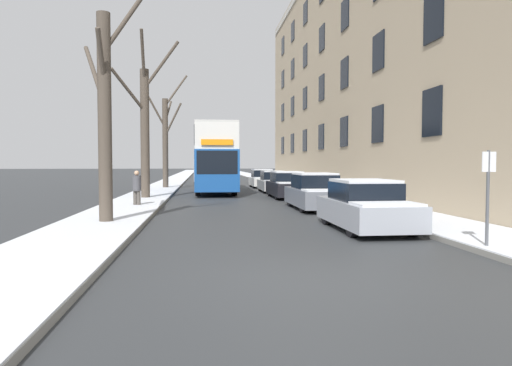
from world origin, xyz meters
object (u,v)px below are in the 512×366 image
(parked_car_3, at_px, (273,182))
(oncoming_van, at_px, (205,170))
(parked_car_2, at_px, (287,186))
(parked_car_4, at_px, (262,179))
(bare_tree_left_0, at_px, (105,111))
(bare_tree_left_2, at_px, (166,138))
(pedestrian_left_sidewalk, at_px, (137,188))
(bare_tree_left_1, at_px, (145,127))
(parked_car_1, at_px, (315,193))
(parked_car_0, at_px, (366,207))
(street_sign_post, at_px, (488,194))
(double_decker_bus, at_px, (215,156))

(parked_car_3, relative_size, oncoming_van, 0.73)
(parked_car_2, xyz_separation_m, parked_car_4, (0.00, 11.08, -0.02))
(bare_tree_left_0, height_order, oncoming_van, bare_tree_left_0)
(bare_tree_left_2, xyz_separation_m, pedestrian_left_sidewalk, (-0.12, -14.53, -2.91))
(bare_tree_left_1, bearing_deg, parked_car_4, 57.16)
(parked_car_1, bearing_deg, bare_tree_left_2, 115.54)
(bare_tree_left_2, xyz_separation_m, parked_car_4, (7.50, 1.87, -3.13))
(bare_tree_left_1, bearing_deg, parked_car_0, -56.17)
(parked_car_3, relative_size, street_sign_post, 1.79)
(bare_tree_left_2, height_order, street_sign_post, bare_tree_left_2)
(parked_car_4, bearing_deg, parked_car_1, -90.00)
(parked_car_3, distance_m, parked_car_4, 5.97)
(double_decker_bus, distance_m, parked_car_2, 6.96)
(pedestrian_left_sidewalk, bearing_deg, parked_car_4, -95.64)
(double_decker_bus, relative_size, parked_car_3, 2.73)
(bare_tree_left_1, xyz_separation_m, oncoming_van, (3.19, 20.80, -2.60))
(bare_tree_left_1, distance_m, oncoming_van, 21.20)
(bare_tree_left_2, relative_size, parked_car_4, 2.11)
(street_sign_post, bearing_deg, parked_car_1, 98.14)
(bare_tree_left_0, bearing_deg, bare_tree_left_2, 89.22)
(parked_car_4, height_order, oncoming_van, oncoming_van)
(bare_tree_left_0, distance_m, pedestrian_left_sidewalk, 6.13)
(bare_tree_left_1, xyz_separation_m, parked_car_4, (7.78, 12.05, -3.20))
(bare_tree_left_0, xyz_separation_m, bare_tree_left_1, (-0.00, 9.85, 0.29))
(bare_tree_left_1, relative_size, parked_car_1, 1.96)
(parked_car_1, distance_m, street_sign_post, 9.88)
(bare_tree_left_1, distance_m, bare_tree_left_2, 10.19)
(bare_tree_left_0, xyz_separation_m, bare_tree_left_2, (0.27, 20.04, 0.22))
(bare_tree_left_1, xyz_separation_m, double_decker_bus, (3.81, 6.40, -1.40))
(bare_tree_left_0, distance_m, parked_car_0, 8.48)
(double_decker_bus, distance_m, pedestrian_left_sidewalk, 11.46)
(oncoming_van, height_order, street_sign_post, oncoming_van)
(parked_car_0, xyz_separation_m, parked_car_2, (-0.00, 12.58, 0.01))
(bare_tree_left_2, height_order, parked_car_2, bare_tree_left_2)
(oncoming_van, bearing_deg, bare_tree_left_0, -95.92)
(double_decker_bus, height_order, street_sign_post, double_decker_bus)
(double_decker_bus, relative_size, oncoming_van, 1.98)
(bare_tree_left_0, relative_size, parked_car_1, 1.79)
(parked_car_1, xyz_separation_m, parked_car_4, (0.00, 17.57, -0.03))
(bare_tree_left_0, xyz_separation_m, parked_car_2, (7.77, 10.83, -2.89))
(double_decker_bus, xyz_separation_m, parked_car_1, (3.97, -11.92, -1.77))
(parked_car_3, bearing_deg, bare_tree_left_0, -116.00)
(double_decker_bus, height_order, oncoming_van, double_decker_bus)
(bare_tree_left_2, height_order, oncoming_van, bare_tree_left_2)
(parked_car_1, relative_size, parked_car_2, 0.96)
(pedestrian_left_sidewalk, bearing_deg, oncoming_van, -77.58)
(bare_tree_left_0, bearing_deg, bare_tree_left_1, 90.03)
(pedestrian_left_sidewalk, bearing_deg, parked_car_2, -125.79)
(parked_car_3, xyz_separation_m, oncoming_van, (-4.59, 14.72, 0.61))
(pedestrian_left_sidewalk, bearing_deg, double_decker_bus, -89.46)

